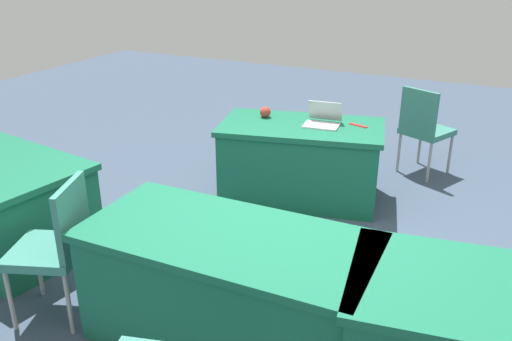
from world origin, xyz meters
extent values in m
plane|color=#3D4C60|center=(0.00, 0.00, 0.00)|extent=(14.40, 14.40, 0.00)
cube|color=#196647|center=(0.46, -1.54, 0.72)|extent=(1.66, 1.14, 0.05)
cube|color=#196647|center=(0.46, -1.54, 0.35)|extent=(1.59, 1.09, 0.69)
cube|color=#196647|center=(0.08, 0.57, 0.72)|extent=(1.74, 0.86, 0.05)
cube|color=#196647|center=(0.08, 0.57, 0.35)|extent=(1.67, 0.83, 0.69)
cylinder|color=#9E9993|center=(1.35, 1.11, 0.22)|extent=(0.03, 0.03, 0.44)
cylinder|color=#9E9993|center=(1.49, 0.75, 0.22)|extent=(0.03, 0.03, 0.44)
cylinder|color=#9E9993|center=(1.00, 0.97, 0.22)|extent=(0.03, 0.03, 0.44)
cylinder|color=#9E9993|center=(1.13, 0.62, 0.22)|extent=(0.03, 0.03, 0.44)
cube|color=#387F70|center=(1.24, 0.86, 0.47)|extent=(0.57, 0.57, 0.06)
cube|color=#387F70|center=(1.05, 0.79, 0.73)|extent=(0.19, 0.40, 0.45)
cylinder|color=#9E9993|center=(-0.42, -2.96, 0.22)|extent=(0.03, 0.03, 0.44)
cylinder|color=#9E9993|center=(-0.76, -2.80, 0.22)|extent=(0.03, 0.03, 0.44)
cylinder|color=#9E9993|center=(-0.26, -2.61, 0.22)|extent=(0.03, 0.03, 0.44)
cylinder|color=#9E9993|center=(-0.60, -2.46, 0.22)|extent=(0.03, 0.03, 0.44)
cube|color=#387F70|center=(-0.51, -2.71, 0.47)|extent=(0.58, 0.58, 0.06)
cube|color=#387F70|center=(-0.43, -2.53, 0.72)|extent=(0.40, 0.21, 0.45)
cube|color=silver|center=(0.28, -1.57, 0.75)|extent=(0.34, 0.26, 0.02)
cube|color=#B7B7BC|center=(0.29, -1.71, 0.85)|extent=(0.32, 0.11, 0.19)
sphere|color=#B2382D|center=(0.86, -1.60, 0.79)|extent=(0.10, 0.10, 0.10)
cube|color=red|center=(-0.03, -1.73, 0.75)|extent=(0.18, 0.09, 0.01)
camera|label=1|loc=(-1.27, 2.93, 2.28)|focal=37.71mm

